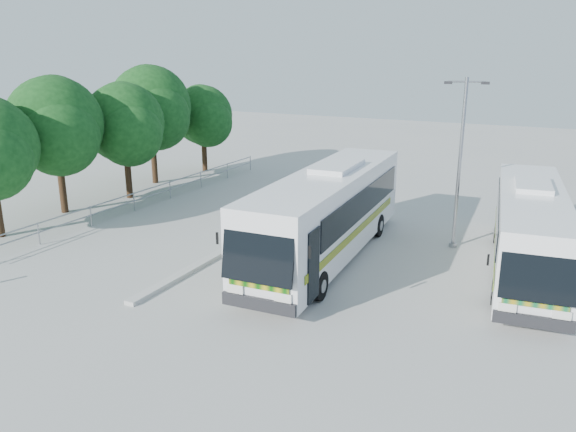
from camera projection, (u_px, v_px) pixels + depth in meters
The scene contains 10 objects.
ground at pixel (276, 259), 22.57m from camera, with size 100.00×100.00×0.00m, color #A6A6A1.
kerb_divider at pixel (252, 236), 25.26m from camera, with size 0.40×16.00×0.15m, color #B2B2AD.
railing at pixel (146, 193), 30.12m from camera, with size 0.06×22.00×1.00m.
tree_far_b at pixel (56, 124), 27.94m from camera, with size 5.33×5.03×6.96m.
tree_far_c at pixel (125, 123), 30.99m from camera, with size 4.97×4.69×6.49m.
tree_far_d at pixel (152, 106), 34.52m from camera, with size 5.62×5.30×7.33m.
tree_far_e at pixel (204, 115), 38.34m from camera, with size 4.54×4.28×5.92m.
coach_main at pixel (328, 212), 22.28m from camera, with size 3.19×12.64×3.48m.
coach_adjacent at pixel (530, 229), 20.88m from camera, with size 3.51×11.34×3.10m.
lamppost at pixel (460, 157), 22.97m from camera, with size 1.71×0.58×7.08m.
Camera 1 is at (9.96, -18.70, 8.00)m, focal length 35.00 mm.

